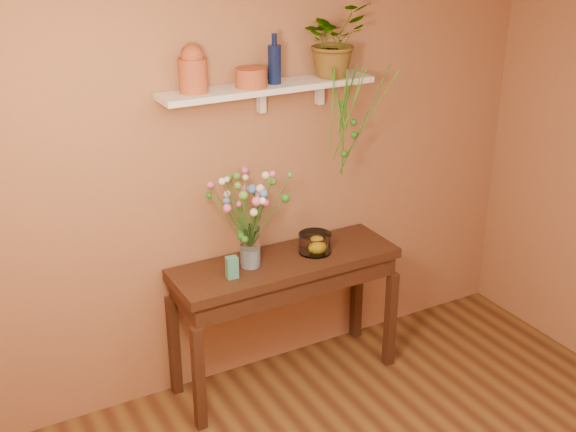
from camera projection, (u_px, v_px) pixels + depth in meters
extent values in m
cube|color=#A06446|center=(252.00, 176.00, 4.47)|extent=(4.00, 0.04, 2.70)
cube|color=#3E2214|center=(285.00, 263.00, 4.51)|extent=(1.43, 0.46, 0.06)
cube|color=#3E2214|center=(286.00, 277.00, 4.54)|extent=(1.38, 0.42, 0.12)
cube|color=#3E2214|center=(199.00, 379.00, 4.23)|extent=(0.06, 0.06, 0.69)
cube|color=#3E2214|center=(390.00, 320.00, 4.84)|extent=(0.06, 0.06, 0.69)
cube|color=#3E2214|center=(174.00, 346.00, 4.56)|extent=(0.06, 0.06, 0.69)
cube|color=#3E2214|center=(357.00, 294.00, 5.17)|extent=(0.06, 0.06, 0.69)
cube|color=white|center=(269.00, 87.00, 4.16)|extent=(1.30, 0.24, 0.04)
cube|color=white|center=(261.00, 100.00, 4.27)|extent=(0.04, 0.05, 0.15)
cube|color=white|center=(320.00, 92.00, 4.45)|extent=(0.04, 0.05, 0.15)
cylinder|color=#B94B34|center=(193.00, 76.00, 3.93)|extent=(0.20, 0.20, 0.19)
sphere|color=#B94B34|center=(192.00, 56.00, 3.89)|extent=(0.12, 0.12, 0.12)
cylinder|color=#B94B34|center=(251.00, 78.00, 4.06)|extent=(0.18, 0.18, 0.11)
cylinder|color=#0A143C|center=(274.00, 65.00, 4.13)|extent=(0.09, 0.09, 0.22)
cylinder|color=#0A143C|center=(274.00, 39.00, 4.07)|extent=(0.04, 0.04, 0.07)
imported|color=#246818|center=(334.00, 40.00, 4.27)|extent=(0.44, 0.40, 0.43)
cylinder|color=#246818|center=(364.00, 120.00, 4.41)|extent=(0.25, 0.14, 0.68)
cylinder|color=#38841F|center=(344.00, 100.00, 4.24)|extent=(0.09, 0.20, 0.37)
cylinder|color=#38841F|center=(332.00, 111.00, 4.29)|extent=(0.05, 0.09, 0.51)
cylinder|color=#246818|center=(347.00, 100.00, 4.32)|extent=(0.10, 0.04, 0.41)
cylinder|color=#38841F|center=(338.00, 113.00, 4.33)|extent=(0.14, 0.04, 0.56)
cylinder|color=#38841F|center=(354.00, 100.00, 4.32)|extent=(0.03, 0.13, 0.41)
cylinder|color=#246818|center=(339.00, 102.00, 4.31)|extent=(0.12, 0.05, 0.42)
cylinder|color=#38841F|center=(372.00, 113.00, 4.36)|extent=(0.15, 0.31, 0.58)
cylinder|color=#38841F|center=(347.00, 95.00, 4.25)|extent=(0.06, 0.09, 0.31)
cylinder|color=#246818|center=(344.00, 124.00, 4.34)|extent=(0.06, 0.10, 0.68)
cylinder|color=#38841F|center=(349.00, 91.00, 4.30)|extent=(0.09, 0.03, 0.30)
cylinder|color=#38841F|center=(349.00, 117.00, 4.32)|extent=(0.10, 0.20, 0.59)
sphere|color=#246818|center=(354.00, 135.00, 4.41)|extent=(0.04, 0.04, 0.04)
sphere|color=#246818|center=(344.00, 154.00, 4.38)|extent=(0.04, 0.04, 0.04)
sphere|color=#246818|center=(354.00, 122.00, 4.39)|extent=(0.04, 0.04, 0.04)
sphere|color=#246818|center=(343.00, 104.00, 4.34)|extent=(0.04, 0.04, 0.04)
cylinder|color=white|center=(250.00, 247.00, 4.36)|extent=(0.12, 0.12, 0.25)
cylinder|color=silver|center=(250.00, 257.00, 4.38)|extent=(0.11, 0.11, 0.12)
cylinder|color=#386B28|center=(256.00, 224.00, 4.16)|extent=(0.05, 0.27, 0.39)
sphere|color=white|center=(263.00, 201.00, 3.96)|extent=(0.04, 0.04, 0.04)
cylinder|color=#386B28|center=(257.00, 220.00, 4.24)|extent=(0.04, 0.13, 0.37)
sphere|color=#5278DA|center=(264.00, 194.00, 4.12)|extent=(0.05, 0.05, 0.05)
cylinder|color=#386B28|center=(267.00, 222.00, 4.21)|extent=(0.11, 0.24, 0.37)
sphere|color=#246818|center=(285.00, 198.00, 4.08)|extent=(0.05, 0.05, 0.05)
cylinder|color=#386B28|center=(257.00, 224.00, 4.28)|extent=(0.08, 0.07, 0.29)
sphere|color=#DC54A2|center=(265.00, 203.00, 4.22)|extent=(0.05, 0.05, 0.05)
cylinder|color=#386B28|center=(261.00, 210.00, 4.23)|extent=(0.10, 0.13, 0.47)
sphere|color=#DC54A2|center=(273.00, 174.00, 4.11)|extent=(0.04, 0.04, 0.04)
cylinder|color=#386B28|center=(255.00, 217.00, 4.28)|extent=(0.06, 0.04, 0.36)
sphere|color=white|center=(260.00, 189.00, 4.21)|extent=(0.05, 0.05, 0.05)
cylinder|color=#386B28|center=(261.00, 213.00, 4.28)|extent=(0.13, 0.06, 0.40)
sphere|color=#5A9833|center=(272.00, 181.00, 4.21)|extent=(0.05, 0.05, 0.05)
cylinder|color=#386B28|center=(270.00, 210.00, 4.31)|extent=(0.25, 0.05, 0.42)
sphere|color=#5A9833|center=(290.00, 175.00, 4.26)|extent=(0.04, 0.04, 0.04)
cylinder|color=#386B28|center=(258.00, 211.00, 4.31)|extent=(0.13, 0.04, 0.41)
sphere|color=white|center=(266.00, 175.00, 4.27)|extent=(0.05, 0.05, 0.05)
cylinder|color=#386B28|center=(255.00, 222.00, 4.31)|extent=(0.07, 0.01, 0.29)
sphere|color=#DC54A2|center=(259.00, 198.00, 4.27)|extent=(0.05, 0.05, 0.05)
cylinder|color=#386B28|center=(254.00, 220.00, 4.35)|extent=(0.11, 0.08, 0.28)
sphere|color=white|center=(259.00, 195.00, 4.35)|extent=(0.04, 0.04, 0.04)
cylinder|color=#386B28|center=(251.00, 217.00, 4.31)|extent=(0.05, 0.05, 0.34)
sphere|color=#5278DA|center=(252.00, 189.00, 4.27)|extent=(0.06, 0.06, 0.06)
cylinder|color=#386B28|center=(253.00, 219.00, 4.38)|extent=(0.11, 0.14, 0.27)
sphere|color=#246818|center=(256.00, 193.00, 4.40)|extent=(0.04, 0.04, 0.04)
cylinder|color=#386B28|center=(248.00, 217.00, 4.33)|extent=(0.02, 0.09, 0.33)
sphere|color=#DC54A2|center=(245.00, 189.00, 4.30)|extent=(0.05, 0.05, 0.05)
cylinder|color=#386B28|center=(247.00, 208.00, 4.36)|extent=(0.07, 0.19, 0.41)
sphere|color=#DC54A2|center=(245.00, 171.00, 4.37)|extent=(0.05, 0.05, 0.05)
cylinder|color=#386B28|center=(248.00, 212.00, 4.30)|extent=(0.02, 0.08, 0.40)
sphere|color=white|center=(245.00, 177.00, 4.26)|extent=(0.04, 0.04, 0.04)
cylinder|color=#386B28|center=(243.00, 211.00, 4.30)|extent=(0.04, 0.11, 0.41)
sphere|color=#5A9833|center=(237.00, 176.00, 4.26)|extent=(0.05, 0.05, 0.05)
cylinder|color=#386B28|center=(239.00, 212.00, 4.34)|extent=(0.05, 0.18, 0.38)
sphere|color=#5A9833|center=(228.00, 178.00, 4.33)|extent=(0.05, 0.05, 0.05)
cylinder|color=#386B28|center=(239.00, 220.00, 4.32)|extent=(0.09, 0.12, 0.31)
sphere|color=white|center=(227.00, 194.00, 4.28)|extent=(0.04, 0.04, 0.04)
cylinder|color=#386B28|center=(231.00, 215.00, 4.28)|extent=(0.19, 0.12, 0.39)
sphere|color=#DC54A2|center=(210.00, 185.00, 4.21)|extent=(0.04, 0.04, 0.04)
cylinder|color=#386B28|center=(239.00, 213.00, 4.27)|extent=(0.11, 0.07, 0.42)
sphere|color=white|center=(227.00, 179.00, 4.19)|extent=(0.04, 0.04, 0.04)
cylinder|color=#386B28|center=(239.00, 223.00, 4.28)|extent=(0.13, 0.05, 0.30)
sphere|color=#5278DA|center=(227.00, 201.00, 4.21)|extent=(0.04, 0.04, 0.04)
cylinder|color=#386B28|center=(230.00, 221.00, 4.27)|extent=(0.22, 0.09, 0.34)
sphere|color=#246818|center=(209.00, 196.00, 4.19)|extent=(0.04, 0.04, 0.04)
cylinder|color=#386B28|center=(245.00, 225.00, 4.28)|extent=(0.07, 0.01, 0.28)
sphere|color=#DC54A2|center=(239.00, 204.00, 4.21)|extent=(0.03, 0.03, 0.03)
cylinder|color=#386B28|center=(239.00, 227.00, 4.23)|extent=(0.17, 0.07, 0.30)
sphere|color=#DC54A2|center=(227.00, 208.00, 4.11)|extent=(0.05, 0.05, 0.05)
cylinder|color=#386B28|center=(237.00, 214.00, 4.19)|extent=(0.20, 0.07, 0.46)
sphere|color=white|center=(222.00, 181.00, 4.03)|extent=(0.04, 0.04, 0.04)
cylinder|color=#386B28|center=(244.00, 216.00, 4.22)|extent=(0.10, 0.07, 0.42)
sphere|color=#5A9833|center=(238.00, 186.00, 4.10)|extent=(0.04, 0.04, 0.04)
cylinder|color=#386B28|center=(247.00, 221.00, 4.18)|extent=(0.11, 0.17, 0.40)
sphere|color=#5A9833|center=(243.00, 195.00, 4.01)|extent=(0.05, 0.05, 0.05)
cylinder|color=#386B28|center=(252.00, 229.00, 4.24)|extent=(0.04, 0.14, 0.27)
sphere|color=white|center=(254.00, 212.00, 4.13)|extent=(0.05, 0.05, 0.05)
cylinder|color=#386B28|center=(253.00, 224.00, 4.21)|extent=(0.03, 0.16, 0.34)
sphere|color=#DC54A2|center=(257.00, 201.00, 4.08)|extent=(0.06, 0.06, 0.06)
sphere|color=#246818|center=(241.00, 236.00, 4.23)|extent=(0.04, 0.04, 0.04)
sphere|color=#246818|center=(258.00, 215.00, 4.33)|extent=(0.04, 0.04, 0.04)
sphere|color=#246818|center=(240.00, 209.00, 4.39)|extent=(0.04, 0.04, 0.04)
sphere|color=#246818|center=(241.00, 221.00, 4.43)|extent=(0.04, 0.04, 0.04)
sphere|color=#246818|center=(245.00, 240.00, 4.16)|extent=(0.04, 0.04, 0.04)
sphere|color=#246818|center=(240.00, 233.00, 4.28)|extent=(0.04, 0.04, 0.04)
cylinder|color=white|center=(315.00, 243.00, 4.56)|extent=(0.21, 0.21, 0.12)
cylinder|color=white|center=(315.00, 251.00, 4.58)|extent=(0.20, 0.20, 0.01)
sphere|color=yellow|center=(317.00, 246.00, 4.56)|extent=(0.08, 0.08, 0.08)
cube|color=teal|center=(232.00, 267.00, 4.24)|extent=(0.07, 0.06, 0.13)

